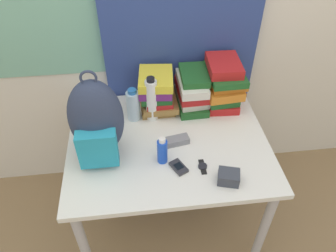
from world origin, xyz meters
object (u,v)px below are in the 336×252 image
(book_stack_center, at_px, (192,90))
(cell_phone, at_px, (179,167))
(book_stack_right, at_px, (223,83))
(water_bottle, at_px, (133,105))
(sports_bottle, at_px, (151,100))
(camera_pouch, at_px, (229,177))
(backpack, at_px, (96,122))
(sunscreen_bottle, at_px, (162,151))
(sunglasses_case, at_px, (175,141))
(wristwatch, at_px, (203,166))
(book_stack_left, at_px, (157,92))

(book_stack_center, distance_m, cell_phone, 0.53)
(book_stack_right, height_order, water_bottle, book_stack_right)
(sports_bottle, height_order, camera_pouch, sports_bottle)
(sports_bottle, bearing_deg, book_stack_right, 12.02)
(backpack, distance_m, book_stack_center, 0.64)
(sunscreen_bottle, xyz_separation_m, cell_phone, (0.07, -0.06, -0.06))
(book_stack_center, xyz_separation_m, sunscreen_bottle, (-0.23, -0.43, -0.04))
(backpack, xyz_separation_m, camera_pouch, (0.60, -0.27, -0.18))
(book_stack_right, distance_m, sunglasses_case, 0.47)
(backpack, height_order, sunglasses_case, backpack)
(sunglasses_case, height_order, camera_pouch, camera_pouch)
(cell_phone, xyz_separation_m, camera_pouch, (0.22, -0.11, 0.02))
(book_stack_right, height_order, wristwatch, book_stack_right)
(book_stack_right, xyz_separation_m, camera_pouch, (-0.11, -0.60, -0.12))
(book_stack_center, height_order, sunglasses_case, book_stack_center)
(water_bottle, bearing_deg, backpack, -125.36)
(camera_pouch, bearing_deg, sunglasses_case, 127.61)
(backpack, bearing_deg, water_bottle, 54.64)
(cell_phone, relative_size, wristwatch, 1.15)
(book_stack_left, bearing_deg, sports_bottle, -113.28)
(water_bottle, xyz_separation_m, sunscreen_bottle, (0.13, -0.35, -0.02))
(sunscreen_bottle, distance_m, camera_pouch, 0.34)
(backpack, relative_size, book_stack_left, 1.93)
(book_stack_center, bearing_deg, camera_pouch, -83.22)
(sunglasses_case, xyz_separation_m, camera_pouch, (0.22, -0.28, 0.01))
(book_stack_right, bearing_deg, camera_pouch, -100.05)
(book_stack_center, relative_size, cell_phone, 2.61)
(book_stack_center, height_order, water_bottle, book_stack_center)
(backpack, height_order, book_stack_left, backpack)
(book_stack_left, xyz_separation_m, book_stack_right, (0.39, 0.00, 0.03))
(book_stack_right, relative_size, sunscreen_bottle, 1.88)
(backpack, distance_m, sports_bottle, 0.38)
(cell_phone, xyz_separation_m, wristwatch, (0.12, -0.01, -0.00))
(water_bottle, relative_size, cell_phone, 1.82)
(wristwatch, bearing_deg, cell_phone, 176.64)
(backpack, height_order, book_stack_center, backpack)
(book_stack_left, distance_m, sunglasses_case, 0.34)
(backpack, height_order, water_bottle, backpack)
(book_stack_center, distance_m, sunscreen_bottle, 0.49)
(sunscreen_bottle, bearing_deg, book_stack_left, 88.13)
(book_stack_left, relative_size, sports_bottle, 0.91)
(wristwatch, bearing_deg, sunscreen_bottle, 161.01)
(book_stack_left, relative_size, wristwatch, 2.63)
(sports_bottle, distance_m, sunscreen_bottle, 0.35)
(book_stack_right, xyz_separation_m, cell_phone, (-0.33, -0.49, -0.14))
(book_stack_center, bearing_deg, backpack, -147.97)
(backpack, bearing_deg, sports_bottle, 40.53)
(sunglasses_case, bearing_deg, wristwatch, -57.76)
(water_bottle, bearing_deg, camera_pouch, -50.77)
(book_stack_left, height_order, book_stack_center, book_stack_left)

